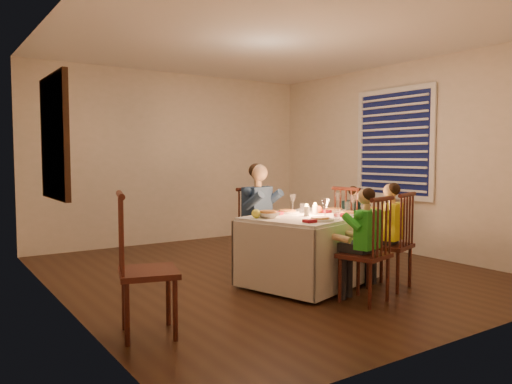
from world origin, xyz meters
TOP-DOWN VIEW (x-y plane):
  - ground at (0.00, 0.00)m, footprint 5.00×5.00m
  - wall_left at (-2.25, 0.00)m, footprint 0.02×5.00m
  - wall_right at (2.25, 0.00)m, footprint 0.02×5.00m
  - wall_back at (0.00, 2.50)m, footprint 4.50×0.02m
  - ceiling at (0.00, 0.00)m, footprint 5.00×5.00m
  - dining_table at (0.09, -0.65)m, footprint 1.60×1.34m
  - chair_adult at (-0.09, 0.05)m, footprint 0.50×0.48m
  - chair_near_left at (0.04, -1.45)m, footprint 0.48×0.47m
  - chair_near_right at (0.61, -1.25)m, footprint 0.50×0.49m
  - chair_end at (0.97, -0.39)m, footprint 0.45×0.46m
  - chair_extra at (-1.90, -1.16)m, footprint 0.52×0.54m
  - adult at (-0.09, 0.05)m, footprint 0.56×0.53m
  - child_green at (0.04, -1.45)m, footprint 0.40×0.38m
  - child_yellow at (0.61, -1.25)m, footprint 0.43×0.41m
  - child_teal at (0.97, -0.39)m, footprint 0.33×0.35m
  - setting_adult at (-0.00, -0.37)m, footprint 0.32×0.32m
  - setting_green at (-0.12, -1.03)m, footprint 0.32×0.32m
  - setting_yellow at (0.45, -0.84)m, footprint 0.32×0.32m
  - setting_teal at (0.54, -0.50)m, footprint 0.32×0.32m
  - candle_left at (0.00, -0.68)m, footprint 0.06×0.06m
  - candle_right at (0.16, -0.63)m, footprint 0.06×0.06m
  - squash at (-0.53, -0.54)m, footprint 0.09×0.09m
  - orange_fruit at (0.29, -0.54)m, footprint 0.08×0.08m
  - serving_bowl at (-0.40, -0.57)m, footprint 0.23×0.23m
  - wall_mirror at (-2.22, 0.30)m, footprint 0.06×0.95m
  - window_blinds at (2.21, 0.10)m, footprint 0.07×1.34m

SIDE VIEW (x-z plane):
  - ground at x=0.00m, z-range 0.00..0.00m
  - chair_adult at x=-0.09m, z-range -0.49..0.49m
  - chair_near_left at x=0.04m, z-range -0.49..0.49m
  - chair_near_right at x=0.61m, z-range -0.49..0.49m
  - chair_end at x=0.97m, z-range -0.49..0.49m
  - chair_extra at x=-1.90m, z-range -0.53..0.53m
  - adult at x=-0.09m, z-range -0.62..0.62m
  - child_green at x=0.04m, z-range -0.52..0.52m
  - child_yellow at x=0.61m, z-range -0.53..0.53m
  - child_teal at x=0.97m, z-range -0.49..0.49m
  - dining_table at x=0.09m, z-range 0.17..0.85m
  - setting_adult at x=0.00m, z-range 0.71..0.73m
  - setting_green at x=-0.12m, z-range 0.71..0.73m
  - setting_yellow at x=0.45m, z-range 0.71..0.73m
  - setting_teal at x=0.54m, z-range 0.71..0.73m
  - serving_bowl at x=-0.40m, z-range 0.71..0.77m
  - orange_fruit at x=0.29m, z-range 0.71..0.79m
  - squash at x=-0.53m, z-range 0.71..0.80m
  - candle_left at x=0.00m, z-range 0.71..0.81m
  - candle_right at x=0.16m, z-range 0.71..0.81m
  - wall_left at x=-2.25m, z-range 0.00..2.60m
  - wall_right at x=2.25m, z-range 0.00..2.60m
  - wall_back at x=0.00m, z-range 0.00..2.60m
  - wall_mirror at x=-2.22m, z-range 0.92..2.08m
  - window_blinds at x=2.21m, z-range 0.73..2.27m
  - ceiling at x=0.00m, z-range 2.60..2.60m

